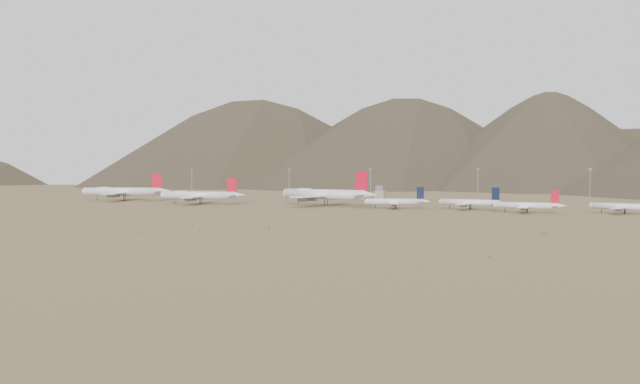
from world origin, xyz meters
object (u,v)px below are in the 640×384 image
at_px(widebody_east, 325,194).
at_px(narrowbody_b, 471,202).
at_px(widebody_centre, 199,195).
at_px(control_tower, 380,194).
at_px(narrowbody_a, 396,202).
at_px(widebody_west, 123,191).

distance_m(widebody_east, narrowbody_b, 100.12).
height_order(widebody_centre, narrowbody_b, widebody_centre).
bearing_deg(narrowbody_b, control_tower, 143.96).
distance_m(widebody_centre, narrowbody_b, 191.51).
xyz_separation_m(widebody_centre, narrowbody_b, (190.96, 14.39, -1.91)).
xyz_separation_m(widebody_centre, control_tower, (105.45, 96.99, -1.20)).
bearing_deg(narrowbody_b, narrowbody_a, -162.06).
bearing_deg(widebody_west, widebody_east, -20.22).
distance_m(widebody_east, control_tower, 81.10).
relative_size(widebody_west, widebody_east, 0.89).
height_order(widebody_west, narrowbody_b, widebody_west).
relative_size(widebody_west, widebody_centre, 1.12).
bearing_deg(control_tower, widebody_east, -100.32).
bearing_deg(narrowbody_a, narrowbody_b, -8.03).
bearing_deg(narrowbody_b, widebody_east, -173.67).
relative_size(narrowbody_b, control_tower, 3.57).
relative_size(widebody_east, narrowbody_b, 1.81).
xyz_separation_m(widebody_west, narrowbody_b, (275.23, -2.74, -2.84)).
distance_m(widebody_west, narrowbody_a, 229.89).
bearing_deg(narrowbody_a, widebody_east, 150.69).
bearing_deg(widebody_west, widebody_centre, -31.75).
height_order(widebody_east, control_tower, widebody_east).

